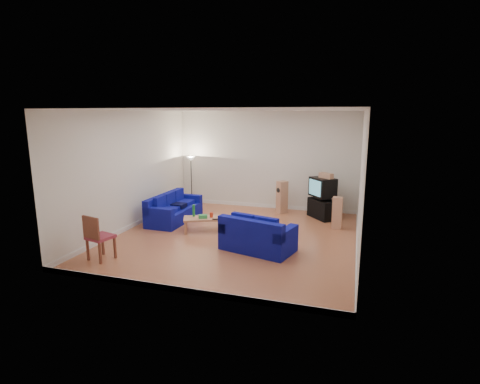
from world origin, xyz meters
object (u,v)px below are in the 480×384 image
(coffee_table, at_px, (204,219))
(television, at_px, (323,187))
(sofa_three_seat, at_px, (173,211))
(sofa_loveseat, at_px, (257,238))
(tv_stand, at_px, (323,209))

(coffee_table, bearing_deg, television, 38.20)
(sofa_three_seat, xyz_separation_m, sofa_loveseat, (3.00, -1.68, 0.02))
(sofa_three_seat, distance_m, television, 4.52)
(coffee_table, relative_size, television, 1.30)
(sofa_three_seat, xyz_separation_m, coffee_table, (1.26, -0.69, 0.04))
(coffee_table, bearing_deg, sofa_three_seat, 151.51)
(television, bearing_deg, coffee_table, -91.20)
(sofa_three_seat, height_order, sofa_loveseat, sofa_loveseat)
(sofa_three_seat, distance_m, tv_stand, 4.51)
(sofa_three_seat, distance_m, sofa_loveseat, 3.44)
(sofa_loveseat, xyz_separation_m, tv_stand, (1.21, 3.29, -0.02))
(sofa_three_seat, bearing_deg, coffee_table, 62.89)
(coffee_table, bearing_deg, sofa_loveseat, -29.83)
(coffee_table, height_order, television, television)
(sofa_three_seat, relative_size, sofa_loveseat, 1.14)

